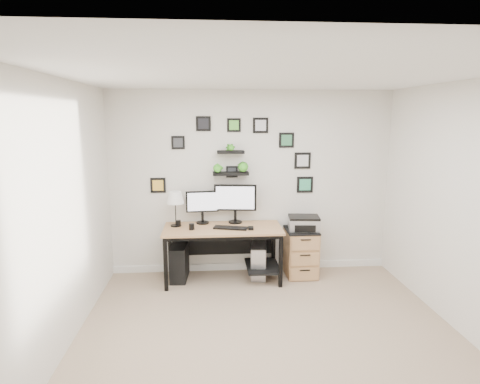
{
  "coord_description": "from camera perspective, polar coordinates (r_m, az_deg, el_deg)",
  "views": [
    {
      "loc": [
        -0.59,
        -3.62,
        2.24
      ],
      "look_at": [
        -0.18,
        1.83,
        1.2
      ],
      "focal_mm": 30.0,
      "sensor_mm": 36.0,
      "label": 1
    }
  ],
  "objects": [
    {
      "name": "room",
      "position": [
        6.05,
        1.58,
        -10.46
      ],
      "size": [
        4.0,
        4.0,
        4.0
      ],
      "color": "tan",
      "rests_on": "ground"
    },
    {
      "name": "pen_cup",
      "position": [
        5.58,
        -8.74,
        -4.4
      ],
      "size": [
        0.06,
        0.06,
        0.08
      ],
      "primitive_type": "cylinder",
      "color": "black",
      "rests_on": "desk"
    },
    {
      "name": "monitor_left",
      "position": [
        5.62,
        -5.38,
        -1.8
      ],
      "size": [
        0.45,
        0.19,
        0.46
      ],
      "color": "black",
      "rests_on": "desk"
    },
    {
      "name": "printer",
      "position": [
        5.69,
        9.07,
        -4.37
      ],
      "size": [
        0.45,
        0.38,
        0.19
      ],
      "color": "silver",
      "rests_on": "file_cabinet"
    },
    {
      "name": "wall_decor",
      "position": [
        5.59,
        -0.63,
        4.87
      ],
      "size": [
        2.32,
        0.18,
        1.09
      ],
      "color": "black",
      "rests_on": "ground"
    },
    {
      "name": "table_lamp",
      "position": [
        5.51,
        -9.21,
        -0.9
      ],
      "size": [
        0.24,
        0.24,
        0.48
      ],
      "color": "black",
      "rests_on": "desk"
    },
    {
      "name": "desk",
      "position": [
        5.53,
        -2.1,
        -6.2
      ],
      "size": [
        1.6,
        0.7,
        0.75
      ],
      "color": "tan",
      "rests_on": "ground"
    },
    {
      "name": "pc_tower_grey",
      "position": [
        5.74,
        2.68,
        -9.72
      ],
      "size": [
        0.27,
        0.49,
        0.46
      ],
      "color": "gray",
      "rests_on": "ground"
    },
    {
      "name": "file_cabinet",
      "position": [
        5.82,
        8.64,
        -8.47
      ],
      "size": [
        0.43,
        0.53,
        0.67
      ],
      "color": "tan",
      "rests_on": "ground"
    },
    {
      "name": "keyboard",
      "position": [
        5.4,
        -1.35,
        -5.12
      ],
      "size": [
        0.47,
        0.26,
        0.02
      ],
      "primitive_type": "cube",
      "rotation": [
        0.0,
        0.0,
        -0.27
      ],
      "color": "black",
      "rests_on": "desk"
    },
    {
      "name": "mouse",
      "position": [
        5.37,
        1.55,
        -5.16
      ],
      "size": [
        0.08,
        0.11,
        0.03
      ],
      "primitive_type": "cube",
      "rotation": [
        0.0,
        0.0,
        -0.08
      ],
      "color": "black",
      "rests_on": "desk"
    },
    {
      "name": "monitor_right",
      "position": [
        5.61,
        -0.68,
        -1.18
      ],
      "size": [
        0.59,
        0.21,
        0.55
      ],
      "color": "black",
      "rests_on": "desk"
    },
    {
      "name": "pc_tower_black",
      "position": [
        5.72,
        -8.62,
        -9.79
      ],
      "size": [
        0.25,
        0.5,
        0.49
      ],
      "primitive_type": "cube",
      "rotation": [
        0.0,
        0.0,
        -0.06
      ],
      "color": "black",
      "rests_on": "ground"
    },
    {
      "name": "mug",
      "position": [
        5.39,
        -6.89,
        -4.92
      ],
      "size": [
        0.07,
        0.07,
        0.08
      ],
      "primitive_type": "cylinder",
      "color": "black",
      "rests_on": "desk"
    }
  ]
}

